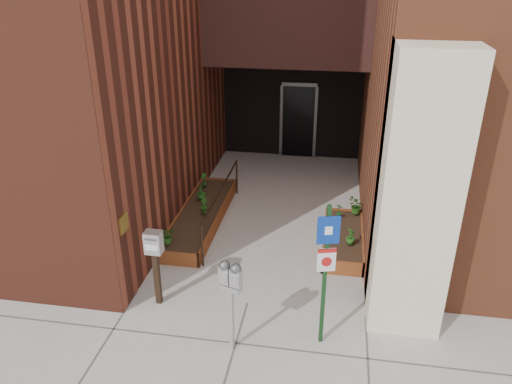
% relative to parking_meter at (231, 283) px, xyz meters
% --- Properties ---
extents(ground, '(80.00, 80.00, 0.00)m').
position_rel_parking_meter_xyz_m(ground, '(0.04, 1.09, -1.19)').
color(ground, '#9E9991').
rests_on(ground, ground).
extents(planter_left, '(0.90, 3.60, 0.30)m').
position_rel_parking_meter_xyz_m(planter_left, '(-1.51, 3.79, -1.06)').
color(planter_left, brown).
rests_on(planter_left, ground).
extents(planter_right, '(0.80, 2.20, 0.30)m').
position_rel_parking_meter_xyz_m(planter_right, '(1.64, 3.29, -1.06)').
color(planter_right, brown).
rests_on(planter_right, ground).
extents(handrail, '(0.04, 3.34, 0.90)m').
position_rel_parking_meter_xyz_m(handrail, '(-1.01, 3.74, -0.44)').
color(handrail, black).
rests_on(handrail, ground).
extents(parking_meter, '(0.36, 0.22, 1.54)m').
position_rel_parking_meter_xyz_m(parking_meter, '(0.00, 0.00, 0.00)').
color(parking_meter, '#A6A6A9').
rests_on(parking_meter, ground).
extents(sign_post, '(0.32, 0.12, 2.36)m').
position_rel_parking_meter_xyz_m(sign_post, '(1.32, 0.35, 0.26)').
color(sign_post, '#143717').
rests_on(sign_post, ground).
extents(payment_dropbox, '(0.28, 0.22, 1.39)m').
position_rel_parking_meter_xyz_m(payment_dropbox, '(-1.47, 0.88, -0.18)').
color(payment_dropbox, black).
rests_on(payment_dropbox, ground).
extents(shrub_left_a, '(0.43, 0.43, 0.34)m').
position_rel_parking_meter_xyz_m(shrub_left_a, '(-1.78, 2.33, -0.72)').
color(shrub_left_a, '#2A5B1A').
rests_on(shrub_left_a, planter_left).
extents(shrub_left_b, '(0.26, 0.26, 0.34)m').
position_rel_parking_meter_xyz_m(shrub_left_b, '(-1.41, 3.69, -0.72)').
color(shrub_left_b, '#245618').
rests_on(shrub_left_b, planter_left).
extents(shrub_left_c, '(0.26, 0.26, 0.37)m').
position_rel_parking_meter_xyz_m(shrub_left_c, '(-1.64, 4.34, -0.70)').
color(shrub_left_c, '#215418').
rests_on(shrub_left_c, planter_left).
extents(shrub_left_d, '(0.28, 0.28, 0.37)m').
position_rel_parking_meter_xyz_m(shrub_left_d, '(-1.75, 5.03, -0.70)').
color(shrub_left_d, '#1E601B').
rests_on(shrub_left_d, planter_left).
extents(shrub_right_a, '(0.20, 0.20, 0.32)m').
position_rel_parking_meter_xyz_m(shrub_right_a, '(1.76, 2.89, -0.73)').
color(shrub_right_a, '#27621C').
rests_on(shrub_right_a, planter_right).
extents(shrub_right_b, '(0.22, 0.22, 0.31)m').
position_rel_parking_meter_xyz_m(shrub_right_b, '(1.53, 3.99, -0.73)').
color(shrub_right_b, '#185217').
rests_on(shrub_right_b, planter_right).
extents(shrub_right_c, '(0.46, 0.46, 0.37)m').
position_rel_parking_meter_xyz_m(shrub_right_c, '(1.89, 4.19, -0.70)').
color(shrub_right_c, '#255418').
rests_on(shrub_right_c, planter_right).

